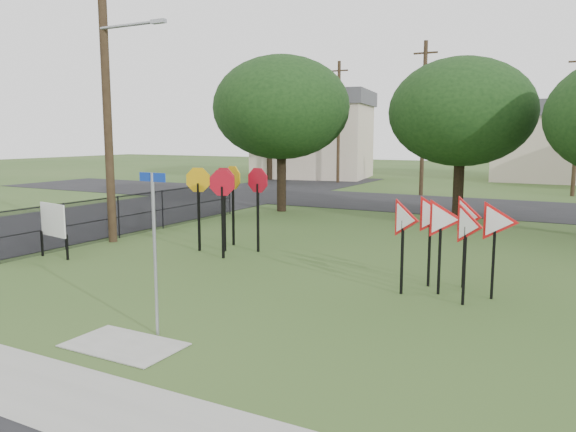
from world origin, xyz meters
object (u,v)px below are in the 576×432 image
object	(u,v)px
stop_sign_cluster	(227,189)
info_board	(53,222)
yield_sign_cluster	(450,223)
street_name_sign	(155,243)

from	to	relation	value
stop_sign_cluster	info_board	distance (m)	5.19
stop_sign_cluster	yield_sign_cluster	distance (m)	7.30
yield_sign_cluster	info_board	world-z (taller)	yield_sign_cluster
stop_sign_cluster	yield_sign_cluster	bearing A→B (deg)	-12.40
street_name_sign	stop_sign_cluster	bearing A→B (deg)	114.53
street_name_sign	yield_sign_cluster	world-z (taller)	street_name_sign
stop_sign_cluster	yield_sign_cluster	world-z (taller)	stop_sign_cluster
street_name_sign	yield_sign_cluster	distance (m)	6.57
street_name_sign	yield_sign_cluster	bearing A→B (deg)	52.03
stop_sign_cluster	yield_sign_cluster	size ratio (longest dim) A/B	0.94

